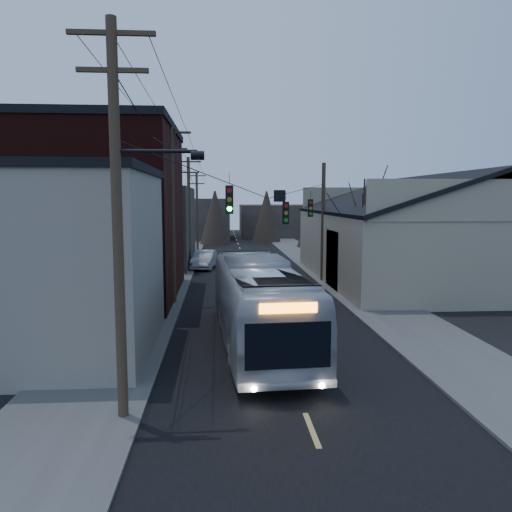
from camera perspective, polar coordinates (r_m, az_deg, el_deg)
The scene contains 14 objects.
ground at distance 12.06m, azimuth 8.25°, elevation -23.25°, with size 160.00×160.00×0.00m, color black.
road_surface at distance 40.72m, azimuth -0.78°, elevation -1.86°, with size 9.00×110.00×0.02m, color black.
sidewalk_left at distance 40.86m, azimuth -9.92°, elevation -1.86°, with size 4.00×110.00×0.12m, color #474744.
sidewalk_right at distance 41.59m, azimuth 8.20°, elevation -1.68°, with size 4.00×110.00×0.12m, color #474744.
building_clapboard at distance 20.49m, azimuth -23.08°, elevation -0.92°, with size 8.00×8.00×7.00m, color gray.
building_brick at distance 31.19m, azimuth -18.40°, elevation 4.43°, with size 10.00×12.00×10.00m, color black.
building_left_far at distance 46.83m, azimuth -12.93°, elevation 3.37°, with size 9.00×14.00×7.00m, color #2D2824.
warehouse at distance 38.54m, azimuth 19.36°, elevation 1.31°, with size 16.16×20.60×7.73m.
building_far_left at distance 75.36m, azimuth -6.91°, elevation 4.26°, with size 10.00×12.00×6.00m, color #2D2824.
building_far_right at distance 80.83m, azimuth 2.54°, elevation 4.10°, with size 12.00×14.00×5.00m, color #2D2824.
bare_tree at distance 31.56m, azimuth 12.16°, elevation 2.09°, with size 0.40×0.40×7.20m, color black.
utility_lines at distance 34.38m, azimuth -5.43°, elevation 4.83°, with size 11.24×45.28×10.50m.
bus at distance 20.45m, azimuth 0.34°, elevation -5.43°, with size 2.91×12.44×3.47m, color #AEB2BB.
parked_car at distance 43.02m, azimuth -5.93°, elevation -0.40°, with size 1.66×4.77×1.57m, color #B6B7BE.
Camera 1 is at (-2.33, -10.21, 5.99)m, focal length 35.00 mm.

